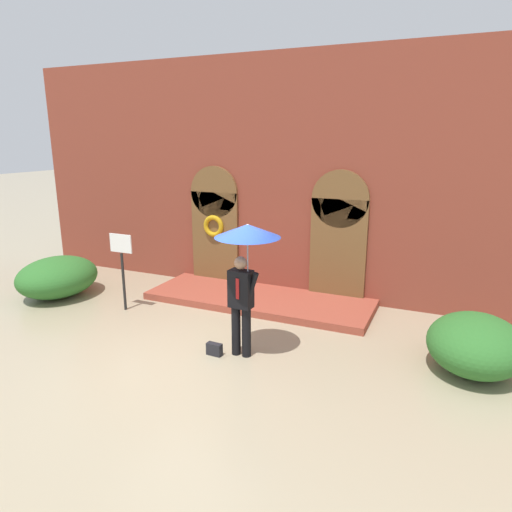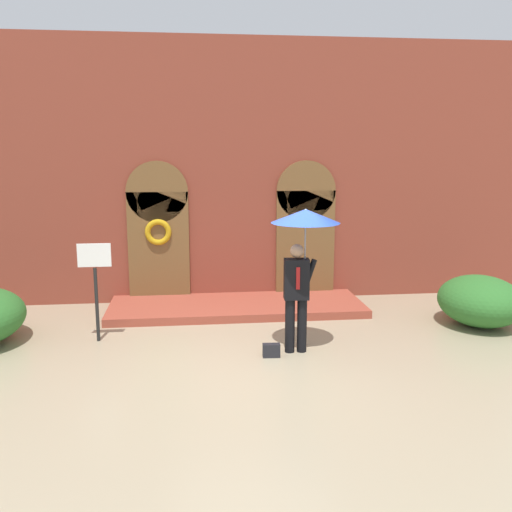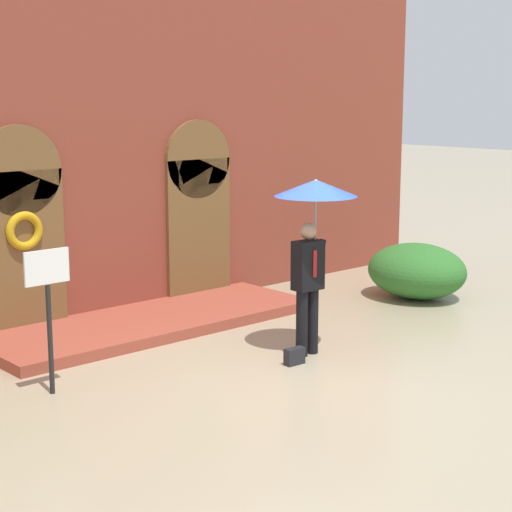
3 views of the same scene
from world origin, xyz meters
name	(u,v)px [view 1 (image 1 of 3)]	position (x,y,z in m)	size (l,w,h in m)	color
ground_plane	(189,359)	(0.00, 0.00, 0.00)	(80.00, 80.00, 0.00)	tan
building_facade	(277,183)	(0.00, 4.15, 2.68)	(14.00, 2.30, 5.60)	brown
person_with_umbrella	(246,251)	(0.87, 0.52, 1.91)	(1.10, 1.10, 2.36)	black
handbag	(214,349)	(0.34, 0.32, 0.11)	(0.28, 0.12, 0.22)	black
sign_post	(122,259)	(-2.55, 1.44, 1.16)	(0.56, 0.06, 1.72)	black
shrub_left	(58,277)	(-4.63, 1.54, 0.48)	(1.68, 1.99, 0.95)	#2D6B28
shrub_right	(476,344)	(4.50, 1.56, 0.47)	(1.52, 1.77, 0.94)	#2D6B28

